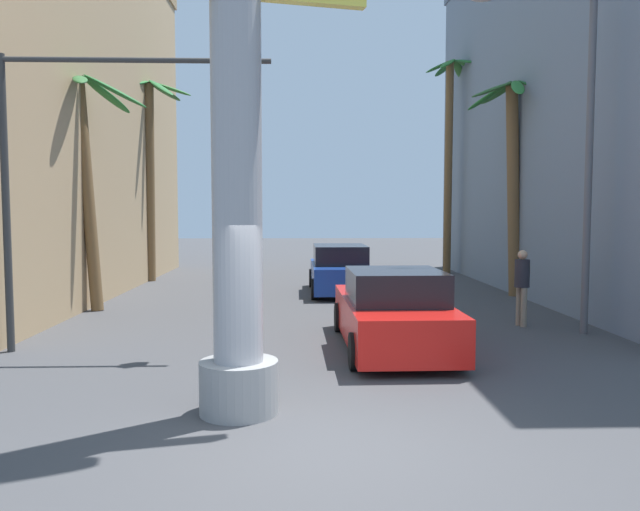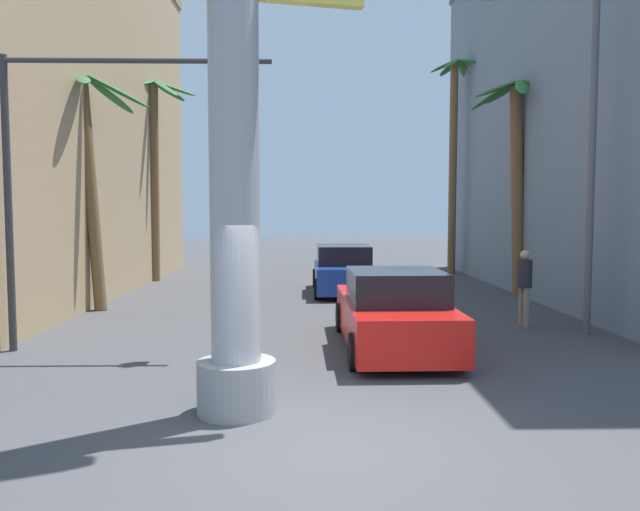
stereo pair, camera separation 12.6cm
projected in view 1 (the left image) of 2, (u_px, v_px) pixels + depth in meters
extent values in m
plane|color=#424244|center=(313.00, 310.00, 16.84)|extent=(86.81, 86.81, 0.00)
cube|color=tan|center=(8.00, 108.00, 20.00)|extent=(7.26, 18.02, 11.93)
cube|color=slate|center=(613.00, 104.00, 19.94)|extent=(6.44, 19.00, 12.19)
cylinder|color=#9E9EA3|center=(236.00, 64.00, 7.95)|extent=(0.65, 0.65, 9.10)
cylinder|color=gray|center=(239.00, 387.00, 8.26)|extent=(1.05, 1.05, 0.70)
cylinder|color=#59595E|center=(589.00, 163.00, 13.36)|extent=(0.16, 0.16, 7.39)
cylinder|color=#333333|center=(6.00, 205.00, 11.66)|extent=(0.14, 0.14, 5.57)
cylinder|color=#333333|center=(137.00, 60.00, 11.55)|extent=(4.98, 0.10, 0.10)
cube|color=black|center=(231.00, 85.00, 11.64)|extent=(0.24, 0.24, 0.70)
sphere|color=red|center=(230.00, 72.00, 11.50)|extent=(0.14, 0.14, 0.14)
sphere|color=yellow|center=(231.00, 84.00, 11.51)|extent=(0.14, 0.14, 0.14)
sphere|color=green|center=(231.00, 96.00, 11.53)|extent=(0.14, 0.14, 0.14)
cylinder|color=black|center=(340.00, 317.00, 13.80)|extent=(0.23, 0.64, 0.64)
cylinder|color=black|center=(419.00, 317.00, 13.89)|extent=(0.23, 0.64, 0.64)
cylinder|color=black|center=(356.00, 351.00, 10.46)|extent=(0.23, 0.64, 0.64)
cylinder|color=black|center=(460.00, 350.00, 10.55)|extent=(0.23, 0.64, 0.64)
cube|color=red|center=(392.00, 319.00, 12.16)|extent=(1.94, 4.81, 0.80)
cube|color=black|center=(395.00, 286.00, 11.75)|extent=(1.75, 2.04, 0.60)
cylinder|color=black|center=(312.00, 278.00, 21.74)|extent=(0.22, 0.64, 0.64)
cylinder|color=black|center=(361.00, 278.00, 21.80)|extent=(0.22, 0.64, 0.64)
cylinder|color=black|center=(315.00, 289.00, 18.75)|extent=(0.22, 0.64, 0.64)
cylinder|color=black|center=(372.00, 289.00, 18.81)|extent=(0.22, 0.64, 0.64)
cube|color=navy|center=(340.00, 276.00, 20.26)|extent=(1.82, 4.29, 0.80)
cube|color=black|center=(340.00, 254.00, 20.21)|extent=(1.67, 2.36, 0.60)
cylinder|color=brown|center=(88.00, 198.00, 16.56)|extent=(0.72, 0.47, 6.06)
ellipsoid|color=#216A2D|center=(115.00, 91.00, 16.28)|extent=(1.67, 0.54, 0.92)
ellipsoid|color=#27712D|center=(107.00, 95.00, 16.93)|extent=(1.17, 1.61, 0.86)
ellipsoid|color=#22642D|center=(69.00, 95.00, 16.85)|extent=(1.27, 1.53, 0.92)
ellipsoid|color=#325F2D|center=(44.00, 90.00, 16.05)|extent=(1.64, 0.51, 0.98)
ellipsoid|color=#2C682D|center=(46.00, 84.00, 15.47)|extent=(1.37, 1.49, 0.85)
ellipsoid|color=#2A5F2D|center=(80.00, 79.00, 15.32)|extent=(0.92, 1.77, 0.60)
cylinder|color=brown|center=(513.00, 192.00, 19.43)|extent=(0.57, 0.49, 6.52)
ellipsoid|color=#24642D|center=(541.00, 91.00, 19.10)|extent=(1.53, 0.44, 0.70)
ellipsoid|color=#2B6B2D|center=(520.00, 95.00, 19.81)|extent=(1.07, 1.50, 0.66)
ellipsoid|color=#32722D|center=(497.00, 94.00, 19.81)|extent=(0.97, 1.57, 0.53)
ellipsoid|color=#29782D|center=(489.00, 96.00, 19.53)|extent=(1.40, 1.10, 0.87)
ellipsoid|color=#31622D|center=(493.00, 89.00, 18.85)|extent=(1.56, 0.79, 0.66)
ellipsoid|color=#28762D|center=(518.00, 87.00, 18.34)|extent=(0.69, 1.53, 0.76)
ellipsoid|color=#25622D|center=(540.00, 90.00, 18.61)|extent=(1.32, 1.23, 0.85)
cylinder|color=brown|center=(150.00, 184.00, 23.48)|extent=(0.43, 0.41, 7.39)
ellipsoid|color=#2C732D|center=(170.00, 89.00, 23.32)|extent=(1.59, 0.46, 0.60)
ellipsoid|color=#2D5F2D|center=(165.00, 92.00, 23.91)|extent=(1.23, 1.48, 0.60)
ellipsoid|color=#2B632D|center=(148.00, 93.00, 24.02)|extent=(0.75, 1.58, 0.74)
ellipsoid|color=#2F6A2D|center=(131.00, 91.00, 23.58)|extent=(1.54, 0.99, 0.74)
ellipsoid|color=#31682D|center=(126.00, 87.00, 22.82)|extent=(1.51, 1.09, 0.72)
ellipsoid|color=#246D2D|center=(137.00, 84.00, 22.47)|extent=(0.78, 1.62, 0.57)
ellipsoid|color=#22642D|center=(161.00, 88.00, 22.72)|extent=(1.33, 1.28, 0.84)
cylinder|color=brown|center=(448.00, 169.00, 26.05)|extent=(0.39, 0.70, 8.80)
ellipsoid|color=#31782D|center=(469.00, 67.00, 25.81)|extent=(1.19, 0.50, 0.62)
ellipsoid|color=#316F2D|center=(459.00, 70.00, 26.24)|extent=(0.88, 1.15, 0.71)
ellipsoid|color=#23632D|center=(445.00, 68.00, 26.23)|extent=(0.88, 1.21, 0.57)
ellipsoid|color=#2B6C2D|center=(440.00, 66.00, 25.79)|extent=(1.21, 0.56, 0.60)
ellipsoid|color=#2C792D|center=(448.00, 63.00, 25.23)|extent=(1.02, 1.11, 0.63)
ellipsoid|color=#20662D|center=(464.00, 61.00, 25.16)|extent=(0.82, 1.25, 0.43)
cylinder|color=gray|center=(519.00, 306.00, 14.57)|extent=(0.14, 0.14, 0.91)
cylinder|color=gray|center=(524.00, 307.00, 14.38)|extent=(0.14, 0.14, 0.91)
cylinder|color=#26262D|center=(522.00, 273.00, 14.42)|extent=(0.40, 0.40, 0.64)
sphere|color=tan|center=(523.00, 255.00, 14.38)|extent=(0.22, 0.22, 0.22)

